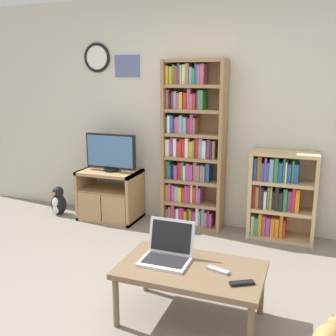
{
  "coord_description": "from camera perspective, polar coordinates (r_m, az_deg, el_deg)",
  "views": [
    {
      "loc": [
        1.14,
        -2.24,
        1.71
      ],
      "look_at": [
        -0.13,
        1.15,
        0.87
      ],
      "focal_mm": 42.0,
      "sensor_mm": 36.0,
      "label": 1
    }
  ],
  "objects": [
    {
      "name": "remote_near_laptop",
      "position": [
        2.79,
        7.29,
        -14.51
      ],
      "size": [
        0.17,
        0.08,
        0.02
      ],
      "rotation": [
        0.0,
        0.0,
        1.31
      ],
      "color": "#99999E",
      "rests_on": "coffee_table"
    },
    {
      "name": "remote_far_from_laptop",
      "position": [
        2.66,
        10.67,
        -16.1
      ],
      "size": [
        0.16,
        0.12,
        0.02
      ],
      "rotation": [
        0.0,
        0.0,
        2.09
      ],
      "color": "black",
      "rests_on": "coffee_table"
    },
    {
      "name": "bookshelf_tall",
      "position": [
        4.45,
        3.39,
        2.85
      ],
      "size": [
        0.69,
        0.28,
        1.9
      ],
      "color": "#9E754C",
      "rests_on": "ground_plane"
    },
    {
      "name": "tv_stand",
      "position": [
        4.86,
        -8.46,
        -3.86
      ],
      "size": [
        0.72,
        0.47,
        0.61
      ],
      "color": "tan",
      "rests_on": "ground_plane"
    },
    {
      "name": "laptop",
      "position": [
        2.91,
        -0.06,
        -11.93
      ],
      "size": [
        0.35,
        0.3,
        0.28
      ],
      "rotation": [
        0.0,
        0.0,
        0.0
      ],
      "color": "silver",
      "rests_on": "coffee_table"
    },
    {
      "name": "coffee_table",
      "position": [
        2.86,
        3.34,
        -14.94
      ],
      "size": [
        1.01,
        0.59,
        0.41
      ],
      "color": "brown",
      "rests_on": "ground_plane"
    },
    {
      "name": "bookshelf_short",
      "position": [
        4.36,
        15.73,
        -3.84
      ],
      "size": [
        0.69,
        0.31,
        0.95
      ],
      "color": "tan",
      "rests_on": "ground_plane"
    },
    {
      "name": "television",
      "position": [
        4.72,
        -8.31,
        2.24
      ],
      "size": [
        0.63,
        0.18,
        0.45
      ],
      "color": "black",
      "rests_on": "tv_stand"
    },
    {
      "name": "wall_back",
      "position": [
        4.52,
        5.76,
        7.89
      ],
      "size": [
        6.61,
        0.09,
        2.6
      ],
      "color": "beige",
      "rests_on": "ground_plane"
    },
    {
      "name": "ground_plane",
      "position": [
        3.04,
        -5.69,
        -21.21
      ],
      "size": [
        18.0,
        18.0,
        0.0
      ],
      "primitive_type": "plane",
      "color": "gray"
    },
    {
      "name": "penguin_figurine",
      "position": [
        5.17,
        -15.64,
        -4.75
      ],
      "size": [
        0.2,
        0.18,
        0.37
      ],
      "color": "black",
      "rests_on": "ground_plane"
    }
  ]
}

